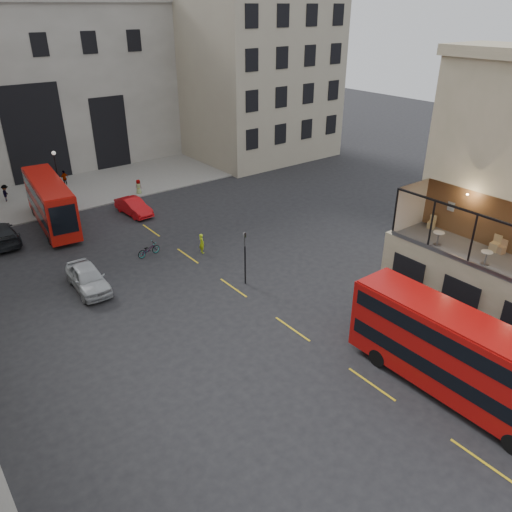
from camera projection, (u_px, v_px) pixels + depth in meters
ground at (397, 368)px, 26.11m from camera, size 140.00×140.00×0.00m
host_frontage at (474, 292)px, 28.63m from camera, size 3.00×11.00×4.50m
cafe_floor at (482, 257)px, 27.59m from camera, size 3.00×10.00×0.10m
gateway at (13, 85)px, 53.07m from camera, size 35.00×10.60×18.00m
building_right at (246, 65)px, 60.55m from camera, size 16.60×18.60×20.00m
pavement_far at (50, 195)px, 49.67m from camera, size 40.00×12.00×0.12m
traffic_light_near at (245, 252)px, 32.95m from camera, size 0.16×0.20×3.80m
street_lamp_b at (59, 183)px, 45.79m from camera, size 0.36×0.36×5.33m
bus_near at (456, 353)px, 23.39m from camera, size 2.56×10.89×4.34m
bus_far at (50, 201)px, 41.76m from camera, size 3.44×10.51×4.12m
car_a at (88, 278)px, 33.03m from camera, size 2.17×4.93×1.65m
car_b at (134, 207)px, 44.91m from camera, size 1.93×4.53×1.45m
car_c at (0, 234)px, 39.49m from camera, size 2.20×5.38×1.56m
bicycle at (149, 250)px, 37.60m from camera, size 1.96×0.89×0.99m
cyclist at (202, 243)px, 37.93m from camera, size 0.43×0.61×1.56m
pedestrian_b at (6, 194)px, 47.62m from camera, size 1.01×1.28×1.73m
pedestrian_c at (65, 178)px, 51.98m from camera, size 1.03×0.69×1.63m
pedestrian_d at (139, 187)px, 49.63m from camera, size 0.82×0.89×1.53m
cafe_table_mid at (486, 256)px, 26.47m from camera, size 0.61×0.61×0.76m
cafe_table_far at (438, 236)px, 28.61m from camera, size 0.64×0.64×0.80m
cafe_chair_b at (501, 249)px, 27.76m from camera, size 0.46×0.46×0.81m
cafe_chair_c at (495, 246)px, 28.03m from camera, size 0.48×0.48×0.93m
cafe_chair_d at (431, 224)px, 30.90m from camera, size 0.49×0.49×0.81m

